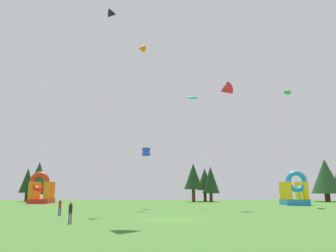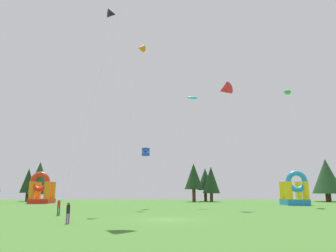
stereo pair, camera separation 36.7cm
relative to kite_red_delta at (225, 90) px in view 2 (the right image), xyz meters
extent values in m
plane|color=#3D6B28|center=(-8.71, -16.98, -17.89)|extent=(120.00, 120.00, 0.00)
cone|color=red|center=(0.00, 0.00, 0.00)|extent=(2.76, 2.76, 2.14)
cylinder|color=silver|center=(1.21, 1.28, -8.94)|extent=(2.43, 2.58, 17.90)
cube|color=blue|center=(-12.17, 1.15, -9.88)|extent=(1.22, 1.22, 0.55)
cube|color=blue|center=(-12.17, 1.15, -9.22)|extent=(1.22, 1.22, 0.55)
cylinder|color=silver|center=(-13.23, 0.26, -13.72)|extent=(2.13, 1.78, 8.35)
ellipsoid|color=#19B7CC|center=(-4.59, 4.86, 0.11)|extent=(2.09, 1.31, 0.69)
cylinder|color=silver|center=(-7.97, 3.88, -8.89)|extent=(6.76, 1.99, 18.01)
cylinder|color=silver|center=(-16.07, -16.56, -5.44)|extent=(6.61, 0.61, 24.91)
cone|color=black|center=(-16.72, -6.08, 9.32)|extent=(1.51, 1.57, 1.24)
cylinder|color=silver|center=(-15.45, -9.14, -4.28)|extent=(2.56, 6.12, 27.22)
ellipsoid|color=green|center=(12.39, 7.11, 1.76)|extent=(2.13, 3.53, 1.30)
cylinder|color=silver|center=(11.92, 5.44, -8.07)|extent=(0.96, 3.36, 19.65)
cone|color=orange|center=(-13.35, 2.74, 8.13)|extent=(1.80, 1.80, 1.43)
cylinder|color=silver|center=(-15.35, 4.82, -4.88)|extent=(4.02, 4.17, 26.03)
cylinder|color=#724C8C|center=(-16.72, -20.65, -17.48)|extent=(0.16, 0.16, 0.83)
cylinder|color=#724C8C|center=(-16.86, -20.71, -17.48)|extent=(0.16, 0.16, 0.83)
cylinder|color=black|center=(-16.79, -20.68, -16.74)|extent=(0.39, 0.39, 0.66)
sphere|color=brown|center=(-16.79, -20.68, -16.30)|extent=(0.22, 0.22, 0.22)
cylinder|color=navy|center=(-20.27, -12.46, -17.47)|extent=(0.15, 0.15, 0.84)
cylinder|color=navy|center=(-20.43, -12.50, -17.47)|extent=(0.15, 0.15, 0.84)
cylinder|color=#B21E26|center=(-20.35, -12.48, -16.72)|extent=(0.36, 0.36, 0.67)
sphere|color=#D8AD84|center=(-20.35, -12.48, -16.27)|extent=(0.23, 0.23, 0.23)
cube|color=red|center=(-34.25, 18.31, -17.45)|extent=(4.14, 4.28, 0.88)
cylinder|color=orange|center=(-35.74, 16.76, -15.32)|extent=(1.16, 1.16, 3.37)
cylinder|color=orange|center=(-32.76, 16.76, -15.32)|extent=(1.16, 1.16, 3.37)
cylinder|color=orange|center=(-35.74, 19.87, -15.32)|extent=(1.16, 1.16, 3.37)
cylinder|color=orange|center=(-32.76, 19.87, -15.32)|extent=(1.16, 1.16, 3.37)
torus|color=red|center=(-34.25, 16.76, -13.64)|extent=(3.91, 0.93, 3.91)
cube|color=#268CD8|center=(13.80, 11.30, -17.38)|extent=(4.01, 4.30, 1.03)
cylinder|color=yellow|center=(12.36, 9.71, -15.32)|extent=(1.12, 1.12, 3.10)
cylinder|color=yellow|center=(15.25, 9.71, -15.32)|extent=(1.12, 1.12, 3.10)
cylinder|color=yellow|center=(12.36, 12.89, -15.32)|extent=(1.12, 1.12, 3.10)
cylinder|color=yellow|center=(15.25, 12.89, -15.32)|extent=(1.12, 1.12, 3.10)
torus|color=#268CD8|center=(13.80, 9.71, -13.77)|extent=(3.78, 0.90, 3.78)
cylinder|color=#4C331E|center=(-41.31, 27.50, -16.91)|extent=(0.62, 0.62, 1.96)
cone|color=#193819|center=(-41.31, 27.50, -13.13)|extent=(3.45, 3.45, 5.59)
cylinder|color=#4C331E|center=(-38.91, 27.90, -17.09)|extent=(0.97, 0.97, 1.60)
cone|color=#1E4221|center=(-38.91, 27.90, -12.56)|extent=(5.40, 5.40, 7.47)
cylinder|color=#4C331E|center=(-3.12, 25.57, -16.52)|extent=(0.75, 0.75, 2.74)
cone|color=#193819|center=(-3.12, 25.57, -12.26)|extent=(4.17, 4.17, 5.79)
cylinder|color=#4C331E|center=(-0.25, 28.26, -16.61)|extent=(0.69, 0.69, 2.56)
cone|color=#1E4221|center=(-0.25, 28.26, -12.81)|extent=(3.83, 3.83, 5.04)
cylinder|color=#4C331E|center=(0.82, 25.92, -16.96)|extent=(0.70, 0.70, 1.86)
cone|color=#193819|center=(0.82, 25.92, -13.04)|extent=(3.88, 3.88, 5.98)
cylinder|color=#4C331E|center=(27.17, 26.47, -16.99)|extent=(1.18, 1.18, 1.81)
cone|color=#1E4221|center=(27.17, 26.47, -12.18)|extent=(6.53, 6.53, 7.79)
camera|label=1|loc=(-8.83, -47.72, -15.14)|focal=34.40mm
camera|label=2|loc=(-8.47, -47.72, -15.14)|focal=34.40mm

